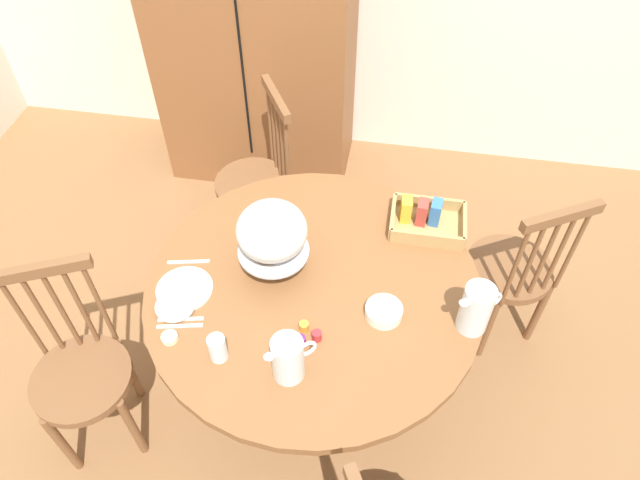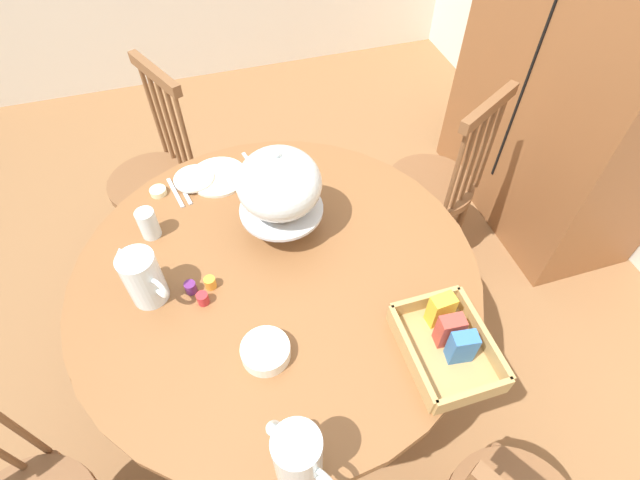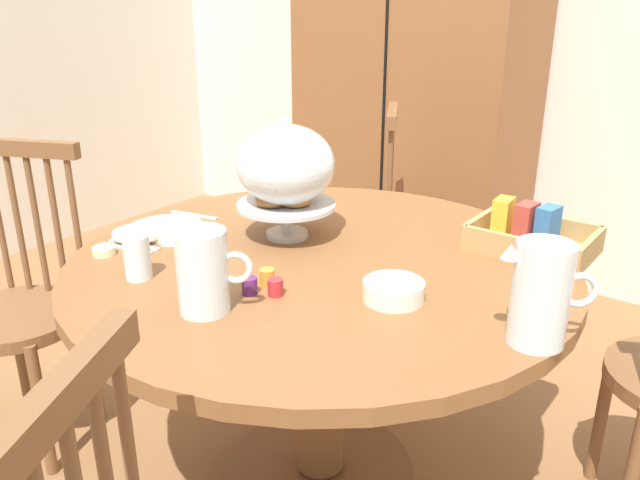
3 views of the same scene
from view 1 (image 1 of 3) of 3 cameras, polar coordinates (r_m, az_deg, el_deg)
name	(u,v)px [view 1 (image 1 of 3)]	position (r m, az deg, el deg)	size (l,w,h in m)	color
ground_plane	(297,363)	(2.96, -2.27, -11.94)	(10.00, 10.00, 0.00)	brown
wooden_armoire	(253,21)	(3.45, -6.52, 20.52)	(1.18, 0.60, 1.96)	brown
dining_table	(314,313)	(2.44, -0.59, -7.14)	(1.32, 1.32, 0.74)	brown
windsor_chair_near_window	(512,272)	(2.84, 18.25, -2.99)	(0.45, 0.45, 0.97)	brown
windsor_chair_by_cabinet	(257,183)	(3.14, -6.18, 5.58)	(0.45, 0.45, 0.97)	brown
windsor_chair_facing_door	(82,374)	(2.59, -22.26, -11.98)	(0.44, 0.44, 0.97)	brown
pastry_stand_with_dome	(272,233)	(2.21, -4.73, 0.65)	(0.28, 0.28, 0.34)	silver
orange_juice_pitcher	(475,310)	(2.18, 14.95, -6.63)	(0.17, 0.13, 0.21)	silver
milk_pitcher	(288,360)	(2.01, -3.13, -11.60)	(0.17, 0.13, 0.19)	silver
cereal_basket	(425,219)	(2.52, 10.25, 2.04)	(0.32, 0.24, 0.12)	tan
china_plate_large	(185,289)	(2.33, -13.08, -4.68)	(0.22, 0.22, 0.01)	white
china_plate_small	(175,306)	(2.28, -13.96, -6.25)	(0.15, 0.15, 0.01)	white
cereal_bowl	(384,312)	(2.20, 6.25, -6.97)	(0.14, 0.14, 0.04)	white
drinking_glass	(218,348)	(2.09, -9.97, -10.36)	(0.06, 0.06, 0.11)	silver
butter_dish	(170,338)	(2.21, -14.48, -9.23)	(0.06, 0.06, 0.02)	beige
jam_jar_strawberry	(317,336)	(2.13, -0.32, -9.33)	(0.04, 0.04, 0.04)	#B7282D
jam_jar_apricot	(304,327)	(2.15, -1.57, -8.46)	(0.04, 0.04, 0.04)	orange
jam_jar_grape	(301,341)	(2.12, -1.88, -9.81)	(0.04, 0.04, 0.04)	#5B2366
table_knife	(181,319)	(2.25, -13.45, -7.55)	(0.17, 0.01, 0.01)	silver
dinner_fork	(180,326)	(2.24, -13.54, -8.18)	(0.17, 0.01, 0.01)	silver
soup_spoon	(189,262)	(2.42, -12.72, -2.09)	(0.17, 0.01, 0.01)	silver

